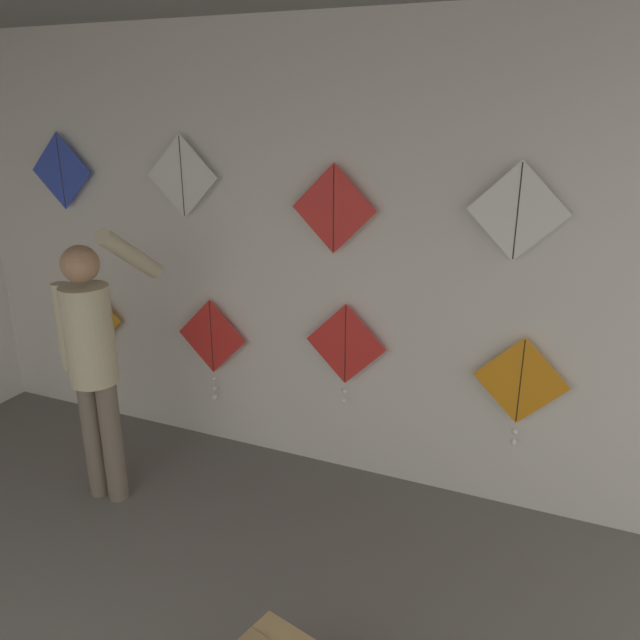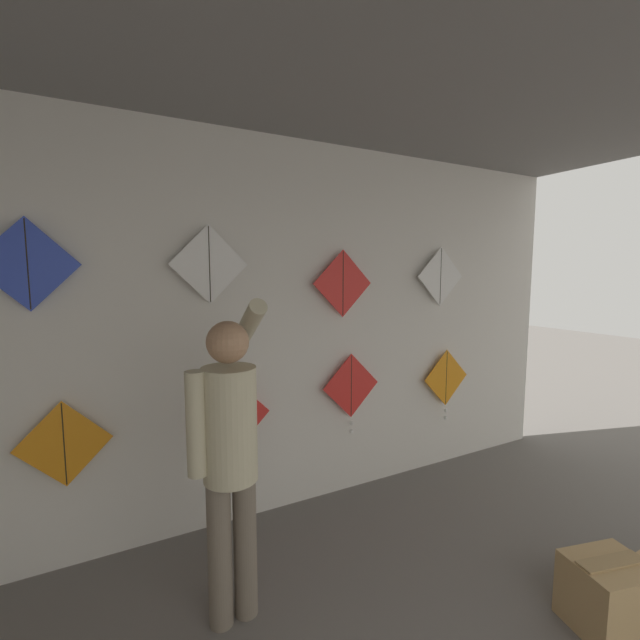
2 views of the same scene
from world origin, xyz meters
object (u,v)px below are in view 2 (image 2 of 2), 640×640
object	(u,v)px
shopkeeper	(229,445)
kite_0	(64,444)
kite_1	(235,422)
kite_2	(351,389)
cardboard_box_spare	(609,595)
kite_6	(343,284)
kite_4	(27,264)
kite_5	(209,264)
kite_3	(446,380)
kite_7	(440,276)

from	to	relation	value
shopkeeper	kite_0	size ratio (longest dim) A/B	3.22
shopkeeper	kite_1	xyz separation A→B (m)	(0.28, 0.81, -0.18)
kite_1	shopkeeper	bearing A→B (deg)	-108.77
kite_1	kite_2	size ratio (longest dim) A/B	1.11
cardboard_box_spare	kite_6	world-z (taller)	kite_6
cardboard_box_spare	kite_6	distance (m)	2.43
kite_4	shopkeeper	bearing A→B (deg)	-42.73
cardboard_box_spare	kite_0	world-z (taller)	kite_0
shopkeeper	kite_4	bearing A→B (deg)	134.52
kite_5	kite_6	bearing A→B (deg)	0.00
kite_4	kite_6	size ratio (longest dim) A/B	1.00
kite_2	kite_3	size ratio (longest dim) A/B	1.00
shopkeeper	kite_5	xyz separation A→B (m)	(0.13, 0.81, 0.92)
kite_1	kite_3	bearing A→B (deg)	0.01
kite_0	kite_1	bearing A→B (deg)	-0.06
kite_7	cardboard_box_spare	bearing A→B (deg)	-105.91
shopkeeper	kite_3	bearing A→B (deg)	16.65
kite_3	kite_7	bearing A→B (deg)	179.61
shopkeeper	kite_2	bearing A→B (deg)	30.17
kite_5	kite_1	bearing A→B (deg)	-0.42
cardboard_box_spare	kite_1	xyz separation A→B (m)	(-1.41, 1.79, 0.59)
kite_0	kite_5	size ratio (longest dim) A/B	1.00
kite_0	kite_6	distance (m)	2.14
kite_0	kite_3	world-z (taller)	kite_3
kite_0	cardboard_box_spare	bearing A→B (deg)	-36.27
cardboard_box_spare	kite_0	size ratio (longest dim) A/B	0.85
kite_0	kite_1	size ratio (longest dim) A/B	0.72
cardboard_box_spare	kite_7	world-z (taller)	kite_7
cardboard_box_spare	kite_7	bearing A→B (deg)	74.09
shopkeeper	kite_2	xyz separation A→B (m)	(1.25, 0.81, -0.07)
shopkeeper	kite_7	world-z (taller)	kite_7
kite_2	kite_0	bearing A→B (deg)	179.98
shopkeeper	kite_3	distance (m)	2.44
kite_5	shopkeeper	bearing A→B (deg)	-98.88
kite_5	kite_6	world-z (taller)	kite_5
kite_3	kite_7	world-z (taller)	kite_7
kite_6	kite_7	world-z (taller)	kite_7
kite_7	kite_1	bearing A→B (deg)	-179.97
kite_4	kite_5	xyz separation A→B (m)	(1.01, 0.00, 0.01)
kite_7	kite_0	bearing A→B (deg)	180.00
shopkeeper	cardboard_box_spare	bearing A→B (deg)	-33.09
kite_0	kite_4	bearing A→B (deg)	180.00
kite_3	cardboard_box_spare	bearing A→B (deg)	-109.12
kite_5	kite_6	xyz separation A→B (m)	(1.04, 0.00, -0.14)
shopkeeper	cardboard_box_spare	xyz separation A→B (m)	(1.68, -0.98, -0.78)
kite_5	kite_7	bearing A→B (deg)	0.00
kite_2	kite_7	bearing A→B (deg)	0.05
kite_4	kite_7	xyz separation A→B (m)	(3.07, 0.00, -0.08)
kite_6	kite_7	size ratio (longest dim) A/B	1.00
kite_5	kite_7	size ratio (longest dim) A/B	1.00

